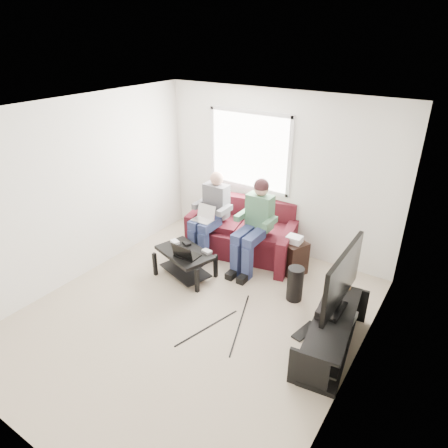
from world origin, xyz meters
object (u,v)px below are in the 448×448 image
Objects in this scene: tv at (342,279)px; end_table at (293,256)px; sofa at (242,233)px; subwoofer at (295,284)px; tv_stand at (331,335)px; coffee_table at (185,258)px.

end_table is (-1.07, 1.17, -0.65)m from tv.
sofa is 3.25× the size of end_table.
subwoofer is at bearing 143.62° from tv.
end_table is (-0.32, 0.61, 0.03)m from subwoofer.
tv_stand is 1.66m from end_table.
coffee_table is 1.57× the size of end_table.
coffee_table is 0.88× the size of tv.
subwoofer is at bearing 139.08° from tv_stand.
tv_stand is at bearing -34.44° from sofa.
tv is (2.37, -0.18, 0.61)m from coffee_table.
tv_stand is at bearing -40.92° from subwoofer.
sofa is at bearing 74.93° from coffee_table.
subwoofer is 0.69m from end_table.
coffee_table is at bearing 173.36° from tv_stand.
coffee_table is 2.45m from tv.
tv is (2.06, -1.31, 0.61)m from sofa.
tv reaches higher than tv_stand.
sofa reaches higher than end_table.
sofa is 2.52m from tv.
tv reaches higher than end_table.
sofa is 2.50m from tv_stand.
sofa is at bearing 147.46° from tv.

